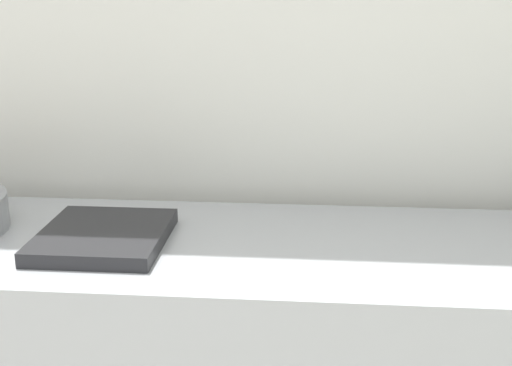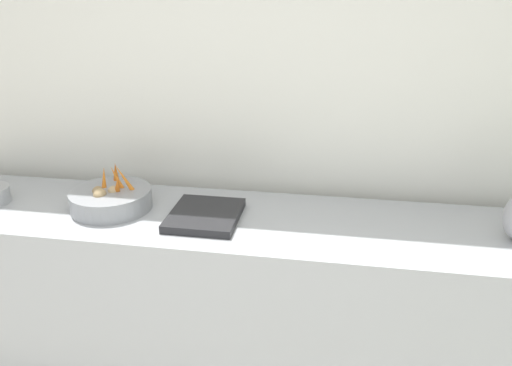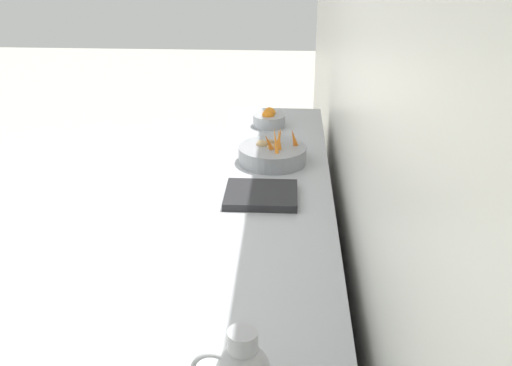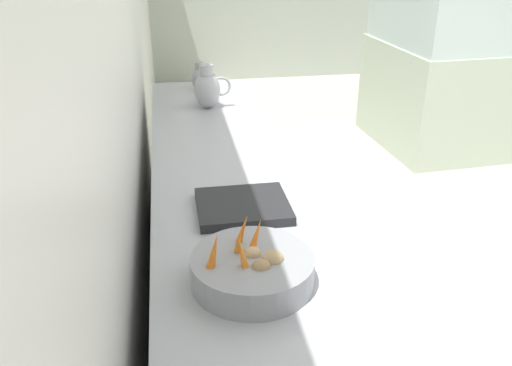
{
  "view_description": "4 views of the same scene",
  "coord_description": "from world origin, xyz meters",
  "px_view_note": "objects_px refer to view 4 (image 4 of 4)",
  "views": [
    {
      "loc": [
        0.02,
        0.28,
        1.55
      ],
      "look_at": [
        -1.53,
        0.15,
        1.08
      ],
      "focal_mm": 47.91,
      "sensor_mm": 36.0,
      "label": 1
    },
    {
      "loc": [
        0.3,
        0.3,
        1.86
      ],
      "look_at": [
        -1.48,
        0.01,
        1.12
      ],
      "focal_mm": 32.92,
      "sensor_mm": 36.0,
      "label": 2
    },
    {
      "loc": [
        -1.62,
        2.25,
        2.13
      ],
      "look_at": [
        -1.49,
        0.06,
        1.14
      ],
      "focal_mm": 40.86,
      "sensor_mm": 36.0,
      "label": 3
    },
    {
      "loc": [
        -1.75,
        -1.99,
        1.89
      ],
      "look_at": [
        -1.45,
        -0.24,
        1.05
      ],
      "focal_mm": 37.92,
      "sensor_mm": 36.0,
      "label": 4
    }
  ],
  "objects_px": {
    "vegetable_colander": "(252,269)",
    "metal_pitcher_short": "(200,78)",
    "metal_pitcher_tall": "(208,89)",
    "glass_block_booth": "(461,19)"
  },
  "relations": [
    {
      "from": "metal_pitcher_tall",
      "to": "metal_pitcher_short",
      "type": "relative_size",
      "value": 1.38
    },
    {
      "from": "vegetable_colander",
      "to": "glass_block_booth",
      "type": "xyz_separation_m",
      "value": [
        2.4,
        3.24,
        0.17
      ]
    },
    {
      "from": "vegetable_colander",
      "to": "metal_pitcher_short",
      "type": "xyz_separation_m",
      "value": [
        0.01,
        2.14,
        0.03
      ]
    },
    {
      "from": "metal_pitcher_tall",
      "to": "metal_pitcher_short",
      "type": "bearing_deg",
      "value": 92.37
    },
    {
      "from": "metal_pitcher_short",
      "to": "metal_pitcher_tall",
      "type": "bearing_deg",
      "value": -87.63
    },
    {
      "from": "glass_block_booth",
      "to": "metal_pitcher_tall",
      "type": "bearing_deg",
      "value": -148.0
    },
    {
      "from": "vegetable_colander",
      "to": "metal_pitcher_short",
      "type": "distance_m",
      "value": 2.14
    },
    {
      "from": "metal_pitcher_tall",
      "to": "metal_pitcher_short",
      "type": "distance_m",
      "value": 0.38
    },
    {
      "from": "metal_pitcher_tall",
      "to": "glass_block_booth",
      "type": "bearing_deg",
      "value": 32.0
    },
    {
      "from": "vegetable_colander",
      "to": "metal_pitcher_short",
      "type": "height_order",
      "value": "vegetable_colander"
    }
  ]
}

